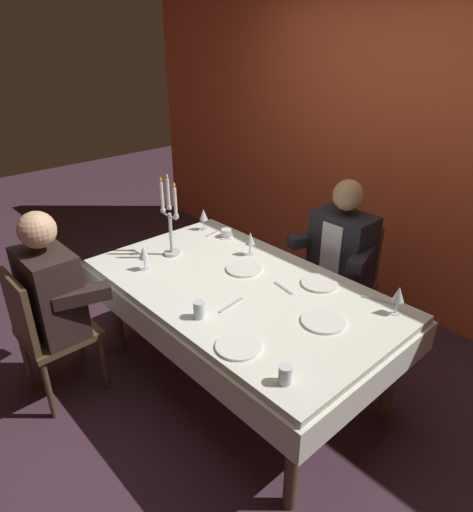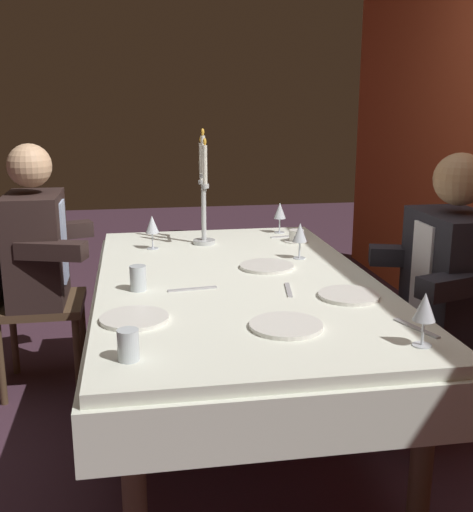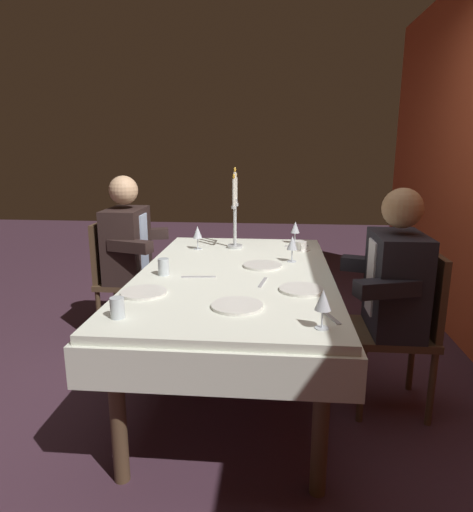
% 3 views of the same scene
% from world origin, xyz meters
% --- Properties ---
extents(ground_plane, '(12.00, 12.00, 0.00)m').
position_xyz_m(ground_plane, '(0.00, 0.00, 0.00)').
color(ground_plane, '#402835').
extents(dining_table, '(1.94, 1.14, 0.74)m').
position_xyz_m(dining_table, '(0.00, 0.00, 0.62)').
color(dining_table, white).
rests_on(dining_table, ground_plane).
extents(candelabra, '(0.19, 0.11, 0.57)m').
position_xyz_m(candelabra, '(-0.62, -0.06, 0.97)').
color(candelabra, silver).
rests_on(candelabra, dining_table).
extents(dinner_plate_0, '(0.22, 0.22, 0.01)m').
position_xyz_m(dinner_plate_0, '(0.32, 0.36, 0.75)').
color(dinner_plate_0, white).
rests_on(dinner_plate_0, dining_table).
extents(dinner_plate_1, '(0.24, 0.24, 0.01)m').
position_xyz_m(dinner_plate_1, '(0.58, 0.06, 0.75)').
color(dinner_plate_1, white).
rests_on(dinner_plate_1, dining_table).
extents(dinner_plate_2, '(0.23, 0.23, 0.01)m').
position_xyz_m(dinner_plate_2, '(-0.13, 0.15, 0.75)').
color(dinner_plate_2, white).
rests_on(dinner_plate_2, dining_table).
extents(dinner_plate_3, '(0.23, 0.23, 0.01)m').
position_xyz_m(dinner_plate_3, '(0.43, -0.41, 0.75)').
color(dinner_plate_3, white).
rests_on(dinner_plate_3, dining_table).
extents(wine_glass_0, '(0.07, 0.07, 0.16)m').
position_xyz_m(wine_glass_0, '(0.79, 0.42, 0.85)').
color(wine_glass_0, silver).
rests_on(wine_glass_0, dining_table).
extents(wine_glass_1, '(0.07, 0.07, 0.16)m').
position_xyz_m(wine_glass_1, '(-0.82, 0.37, 0.86)').
color(wine_glass_1, silver).
rests_on(wine_glass_1, dining_table).
extents(wine_glass_2, '(0.07, 0.07, 0.16)m').
position_xyz_m(wine_glass_2, '(-0.56, -0.32, 0.85)').
color(wine_glass_2, silver).
rests_on(wine_glass_2, dining_table).
extents(wine_glass_3, '(0.07, 0.07, 0.16)m').
position_xyz_m(wine_glass_3, '(-0.26, 0.33, 0.85)').
color(wine_glass_3, silver).
rests_on(wine_glass_3, dining_table).
extents(water_tumbler_0, '(0.06, 0.06, 0.10)m').
position_xyz_m(water_tumbler_0, '(0.10, -0.39, 0.79)').
color(water_tumbler_0, silver).
rests_on(water_tumbler_0, dining_table).
extents(water_tumbler_1, '(0.06, 0.06, 0.09)m').
position_xyz_m(water_tumbler_1, '(0.75, -0.43, 0.78)').
color(water_tumbler_1, silver).
rests_on(water_tumbler_1, dining_table).
extents(coffee_cup_0, '(0.13, 0.12, 0.06)m').
position_xyz_m(coffee_cup_0, '(-0.59, 0.41, 0.77)').
color(coffee_cup_0, white).
rests_on(coffee_cup_0, dining_table).
extents(knife_0, '(0.19, 0.08, 0.01)m').
position_xyz_m(knife_0, '(0.66, 0.46, 0.74)').
color(knife_0, '#B7B7BC').
rests_on(knife_0, dining_table).
extents(knife_1, '(0.04, 0.19, 0.01)m').
position_xyz_m(knife_1, '(0.13, -0.19, 0.74)').
color(knife_1, '#B7B7BC').
rests_on(knife_1, dining_table).
extents(fork_2, '(0.17, 0.05, 0.01)m').
position_xyz_m(fork_2, '(0.20, 0.17, 0.74)').
color(fork_2, '#B7B7BC').
rests_on(fork_2, dining_table).
extents(fork_3, '(0.04, 0.17, 0.01)m').
position_xyz_m(fork_3, '(-0.71, 0.38, 0.74)').
color(fork_3, '#B7B7BC').
rests_on(fork_3, dining_table).
extents(seated_diner_0, '(0.63, 0.48, 1.24)m').
position_xyz_m(seated_diner_0, '(-0.70, -0.89, 0.74)').
color(seated_diner_0, brown).
rests_on(seated_diner_0, ground_plane).
extents(seated_diner_1, '(0.63, 0.48, 1.24)m').
position_xyz_m(seated_diner_1, '(0.11, 0.89, 0.74)').
color(seated_diner_1, brown).
rests_on(seated_diner_1, ground_plane).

